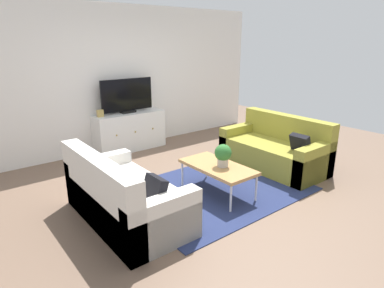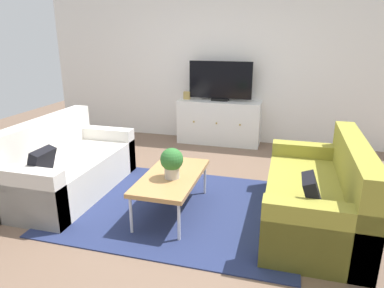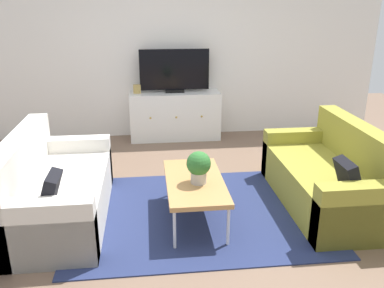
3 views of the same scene
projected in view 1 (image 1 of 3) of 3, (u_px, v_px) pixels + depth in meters
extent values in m
plane|color=brown|center=(208.00, 186.00, 4.85)|extent=(10.00, 10.00, 0.00)
cube|color=white|center=(122.00, 79.00, 6.35)|extent=(6.40, 0.12, 2.70)
cube|color=navy|center=(215.00, 190.00, 4.74)|extent=(2.50, 1.90, 0.01)
cube|color=silver|center=(128.00, 202.00, 3.91)|extent=(0.87, 1.72, 0.44)
cube|color=silver|center=(100.00, 194.00, 3.65)|extent=(0.20, 1.72, 0.86)
cube|color=silver|center=(101.00, 177.00, 4.47)|extent=(0.87, 0.18, 0.59)
cube|color=silver|center=(164.00, 224.00, 3.32)|extent=(0.87, 0.18, 0.59)
cube|color=black|center=(154.00, 191.00, 3.45)|extent=(0.19, 0.30, 0.32)
cube|color=olive|center=(273.00, 155.00, 5.51)|extent=(0.87, 1.72, 0.44)
cube|color=olive|center=(286.00, 140.00, 5.65)|extent=(0.20, 1.72, 0.86)
cube|color=olive|center=(240.00, 140.00, 6.06)|extent=(0.87, 0.18, 0.59)
cube|color=olive|center=(314.00, 164.00, 4.92)|extent=(0.87, 0.18, 0.59)
cube|color=black|center=(300.00, 144.00, 4.99)|extent=(0.19, 0.30, 0.32)
cube|color=#B7844C|center=(218.00, 167.00, 4.52)|extent=(0.55, 1.08, 0.04)
cylinder|color=silver|center=(231.00, 199.00, 4.07)|extent=(0.03, 0.03, 0.38)
cylinder|color=silver|center=(256.00, 189.00, 4.35)|extent=(0.03, 0.03, 0.38)
cylinder|color=silver|center=(182.00, 174.00, 4.82)|extent=(0.03, 0.03, 0.38)
cylinder|color=silver|center=(207.00, 167.00, 5.10)|extent=(0.03, 0.03, 0.38)
cylinder|color=#B7B2A8|center=(223.00, 163.00, 4.46)|extent=(0.15, 0.15, 0.11)
sphere|color=#2D6B2D|center=(223.00, 153.00, 4.42)|extent=(0.23, 0.23, 0.23)
cube|color=white|center=(130.00, 131.00, 6.41)|extent=(1.37, 0.44, 0.73)
sphere|color=#B79338|center=(117.00, 135.00, 6.00)|extent=(0.03, 0.03, 0.03)
sphere|color=#B79338|center=(135.00, 132.00, 6.23)|extent=(0.03, 0.03, 0.03)
sphere|color=#B79338|center=(153.00, 129.00, 6.46)|extent=(0.03, 0.03, 0.03)
cube|color=black|center=(128.00, 112.00, 6.31)|extent=(0.28, 0.16, 0.04)
cube|color=black|center=(127.00, 95.00, 6.21)|extent=(1.04, 0.04, 0.60)
cube|color=tan|center=(100.00, 113.00, 5.95)|extent=(0.11, 0.07, 0.13)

